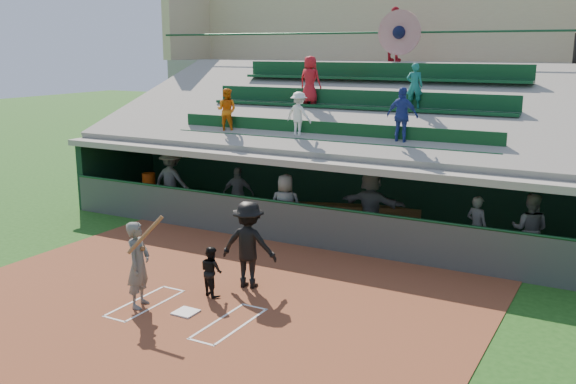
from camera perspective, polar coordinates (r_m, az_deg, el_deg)
The scene contains 20 objects.
ground at distance 12.95m, azimuth -9.07°, elevation -10.65°, with size 100.00×100.00×0.00m, color #1C4B15.
dirt_slab at distance 13.31m, azimuth -7.74°, elevation -9.89°, with size 11.00×9.00×0.02m, color brown.
home_plate at distance 12.93m, azimuth -9.07°, elevation -10.50°, with size 0.43×0.43×0.03m, color silver.
batters_box_chalk at distance 12.94m, azimuth -9.07°, elevation -10.55°, with size 2.65×1.85×0.01m.
dugout_floor at distance 18.41m, azimuth 3.87°, elevation -3.33°, with size 16.00×3.50×0.04m, color gray.
concourse_slab at distance 24.15m, azimuth 10.76°, elevation 5.83°, with size 20.00×3.00×4.60m, color gray.
grandstand at distance 21.36m, azimuth 8.23°, elevation 4.95°, with size 20.40×10.40×7.80m.
batter_at_plate at distance 13.12m, azimuth -13.14°, elevation -6.27°, with size 0.92×0.79×1.95m.
catcher at distance 13.55m, azimuth -6.83°, elevation -6.99°, with size 0.51×0.40×1.06m, color black.
home_umpire at distance 13.84m, azimuth -3.51°, elevation -4.68°, with size 1.22×0.70×1.89m, color black.
dugout_bench at distance 19.31m, azimuth 5.93°, elevation -1.84°, with size 15.20×0.46×0.46m, color olive.
white_table at distance 21.40m, azimuth -12.13°, elevation -0.33°, with size 0.77×0.58×0.67m, color silver.
water_cooler at distance 21.24m, azimuth -12.27°, elevation 1.09°, with size 0.42×0.42×0.42m, color #DD4A0D.
dugout_player_a at distance 20.42m, azimuth -10.31°, elevation 1.00°, with size 1.27×0.73×1.97m, color #52544F.
dugout_player_b at distance 19.16m, azimuth -4.44°, elevation -0.16°, with size 0.94×0.39×1.61m, color #5B5F59.
dugout_player_c at distance 17.25m, azimuth -0.23°, elevation -1.30°, with size 0.86×0.56×1.77m, color #595C57.
dugout_player_d at distance 17.14m, azimuth 7.38°, elevation -1.23°, with size 1.78×0.57×1.92m, color #535651.
dugout_player_e at distance 16.33m, azimuth 16.42°, elevation -3.01°, with size 0.57×0.37×1.56m, color #575954.
dugout_player_f at distance 16.16m, azimuth 20.69°, elevation -3.15°, with size 0.85×0.66×1.75m, color #5B5D58.
concourse_staff_a at distance 23.83m, azimuth 9.47°, elevation 13.66°, with size 1.13×0.47×1.92m, color red.
Camera 1 is at (7.40, -9.32, 5.10)m, focal length 40.00 mm.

